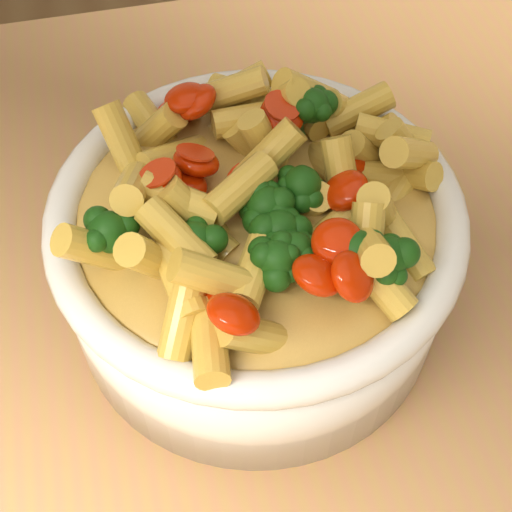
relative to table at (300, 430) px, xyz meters
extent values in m
cube|color=#A66F47|center=(0.00, 0.00, 0.08)|extent=(1.20, 0.80, 0.04)
cylinder|color=silver|center=(-0.02, 0.05, 0.15)|extent=(0.23, 0.23, 0.09)
ellipsoid|color=silver|center=(-0.02, 0.05, 0.12)|extent=(0.21, 0.21, 0.03)
torus|color=silver|center=(-0.02, 0.05, 0.19)|extent=(0.24, 0.24, 0.02)
ellipsoid|color=#EDBB51|center=(-0.02, 0.05, 0.19)|extent=(0.20, 0.20, 0.02)
camera|label=1|loc=(-0.08, -0.20, 0.50)|focal=50.00mm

